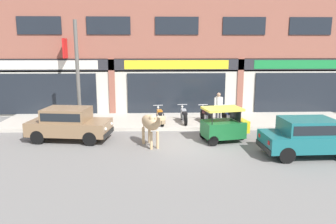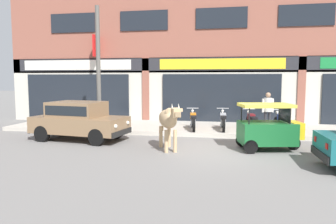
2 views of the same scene
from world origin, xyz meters
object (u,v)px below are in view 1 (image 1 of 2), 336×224
at_px(motorcycle_0, 160,116).
at_px(motorcycle_2, 206,116).
at_px(cow, 151,123).
at_px(car_0, 308,135).
at_px(car_1, 69,122).
at_px(motorcycle_3, 230,116).
at_px(motorcycle_1, 184,115).
at_px(pedestrian, 218,104).
at_px(utility_pole, 78,75).
at_px(auto_rickshaw, 225,127).

bearing_deg(motorcycle_0, motorcycle_2, 2.27).
height_order(cow, car_0, cow).
distance_m(car_1, motorcycle_3, 8.07).
height_order(cow, motorcycle_1, cow).
xyz_separation_m(car_0, motorcycle_3, (-1.92, 4.84, -0.26)).
bearing_deg(pedestrian, motorcycle_0, -178.83).
relative_size(motorcycle_0, motorcycle_2, 1.00).
bearing_deg(pedestrian, car_0, -62.68).
bearing_deg(cow, pedestrian, 45.15).
xyz_separation_m(car_0, utility_pole, (-9.53, 4.22, 1.94)).
bearing_deg(motorcycle_0, utility_pole, -171.59).
bearing_deg(motorcycle_1, car_0, -49.22).
relative_size(auto_rickshaw, motorcycle_0, 1.17).
xyz_separation_m(motorcycle_2, pedestrian, (0.61, -0.03, 0.60)).
bearing_deg(cow, motorcycle_1, 65.07).
distance_m(pedestrian, utility_pole, 7.23).
distance_m(motorcycle_1, motorcycle_2, 1.18).
bearing_deg(motorcycle_2, motorcycle_1, 175.88).
bearing_deg(motorcycle_0, cow, -97.01).
bearing_deg(motorcycle_3, car_0, -68.34).
xyz_separation_m(motorcycle_2, motorcycle_3, (1.21, -0.07, 0.00)).
distance_m(motorcycle_2, utility_pole, 6.81).
relative_size(motorcycle_0, motorcycle_1, 0.99).
height_order(car_0, car_1, same).
height_order(auto_rickshaw, motorcycle_2, auto_rickshaw).
bearing_deg(car_1, motorcycle_2, 20.25).
height_order(motorcycle_0, motorcycle_1, same).
height_order(car_0, motorcycle_2, car_0).
bearing_deg(motorcycle_2, pedestrian, -3.22).
bearing_deg(motorcycle_1, motorcycle_3, -3.68).
height_order(car_1, auto_rickshaw, auto_rickshaw).
xyz_separation_m(car_0, auto_rickshaw, (-2.77, 2.04, -0.15)).
bearing_deg(motorcycle_3, pedestrian, 176.71).
relative_size(car_0, car_1, 0.97).
height_order(car_0, pedestrian, pedestrian).
bearing_deg(pedestrian, motorcycle_1, 176.19).
bearing_deg(utility_pole, motorcycle_1, 8.37).
bearing_deg(utility_pole, auto_rickshaw, -17.86).
distance_m(auto_rickshaw, motorcycle_0, 3.93).
bearing_deg(car_0, pedestrian, 117.32).
relative_size(auto_rickshaw, pedestrian, 1.32).
height_order(pedestrian, utility_pole, utility_pole).
distance_m(auto_rickshaw, motorcycle_2, 2.89).
distance_m(car_1, utility_pole, 2.60).
bearing_deg(car_0, car_1, 165.44).
height_order(car_1, pedestrian, pedestrian).
bearing_deg(car_0, utility_pole, 156.11).
height_order(car_0, motorcycle_0, car_0).
height_order(motorcycle_0, utility_pole, utility_pole).
bearing_deg(motorcycle_2, motorcycle_0, -177.73).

